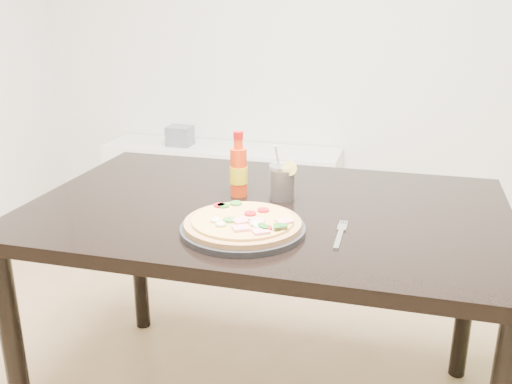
% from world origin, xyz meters
% --- Properties ---
extents(dining_table, '(1.40, 0.90, 0.75)m').
position_xyz_m(dining_table, '(-0.13, 0.52, 0.67)').
color(dining_table, black).
rests_on(dining_table, ground).
extents(plate, '(0.33, 0.33, 0.02)m').
position_xyz_m(plate, '(-0.14, 0.30, 0.76)').
color(plate, black).
rests_on(plate, dining_table).
extents(pizza, '(0.31, 0.31, 0.03)m').
position_xyz_m(pizza, '(-0.14, 0.30, 0.78)').
color(pizza, tan).
rests_on(pizza, plate).
extents(hot_sauce_bottle, '(0.06, 0.06, 0.20)m').
position_xyz_m(hot_sauce_bottle, '(-0.24, 0.58, 0.83)').
color(hot_sauce_bottle, '#EE3A0E').
rests_on(hot_sauce_bottle, dining_table).
extents(cola_cup, '(0.09, 0.08, 0.17)m').
position_xyz_m(cola_cup, '(-0.10, 0.58, 0.80)').
color(cola_cup, black).
rests_on(cola_cup, dining_table).
extents(fork, '(0.02, 0.19, 0.00)m').
position_xyz_m(fork, '(0.11, 0.35, 0.75)').
color(fork, silver).
rests_on(fork, dining_table).
extents(media_console, '(1.40, 0.34, 0.50)m').
position_xyz_m(media_console, '(-0.80, 2.07, 0.25)').
color(media_console, white).
rests_on(media_console, ground).
extents(cd_stack, '(0.14, 0.12, 0.11)m').
position_xyz_m(cd_stack, '(-1.05, 2.05, 0.56)').
color(cd_stack, slate).
rests_on(cd_stack, media_console).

